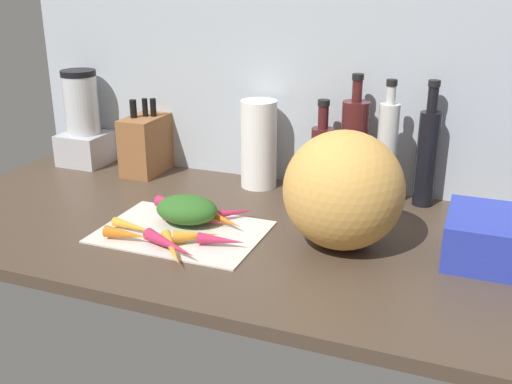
{
  "coord_description": "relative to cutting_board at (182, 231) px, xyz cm",
  "views": [
    {
      "loc": [
        53.75,
        -127.12,
        60.43
      ],
      "look_at": [
        7.49,
        -8.7,
        13.14
      ],
      "focal_mm": 42.29,
      "sensor_mm": 36.0,
      "label": 1
    }
  ],
  "objects": [
    {
      "name": "carrot_4",
      "position": [
        4.12,
        -12.31,
        1.58
      ],
      "size": [
        12.1,
        14.18,
        2.36
      ],
      "primitive_type": "cone",
      "rotation": [
        0.0,
        1.57,
        -0.89
      ],
      "color": "orange",
      "rests_on": "cutting_board"
    },
    {
      "name": "carrot_2",
      "position": [
        3.22,
        -11.42,
        1.9
      ],
      "size": [
        16.52,
        9.42,
        3.0
      ],
      "primitive_type": "cone",
      "rotation": [
        0.0,
        1.57,
        -0.41
      ],
      "color": "#B2264C",
      "rests_on": "cutting_board"
    },
    {
      "name": "carrot_0",
      "position": [
        -5.67,
        9.68,
        1.94
      ],
      "size": [
        15.61,
        6.56,
        3.09
      ],
      "primitive_type": "cone",
      "rotation": [
        0.0,
        1.57,
        -0.23
      ],
      "color": "#B2264C",
      "rests_on": "cutting_board"
    },
    {
      "name": "paper_towel_roll",
      "position": [
        5.32,
        38.29,
        12.34
      ],
      "size": [
        10.38,
        10.38,
        25.48
      ],
      "primitive_type": "cylinder",
      "color": "white",
      "rests_on": "ground_plane"
    },
    {
      "name": "bottle_2",
      "position": [
        42.32,
        35.59,
        14.38
      ],
      "size": [
        5.34,
        5.34,
        34.19
      ],
      "color": "silver",
      "rests_on": "ground_plane"
    },
    {
      "name": "bottle_1",
      "position": [
        32.85,
        39.27,
        13.79
      ],
      "size": [
        7.51,
        7.51,
        34.49
      ],
      "color": "#471919",
      "rests_on": "ground_plane"
    },
    {
      "name": "cutting_board",
      "position": [
        0.0,
        0.0,
        0.0
      ],
      "size": [
        39.36,
        27.95,
        0.8
      ],
      "primitive_type": "cube",
      "color": "beige",
      "rests_on": "ground_plane"
    },
    {
      "name": "carrot_8",
      "position": [
        -9.16,
        -9.96,
        1.84
      ],
      "size": [
        11.26,
        3.3,
        2.88
      ],
      "primitive_type": "cone",
      "rotation": [
        0.0,
        1.57,
        0.04
      ],
      "color": "orange",
      "rests_on": "cutting_board"
    },
    {
      "name": "carrot_5",
      "position": [
        7.62,
        6.71,
        1.75
      ],
      "size": [
        14.34,
        8.64,
        2.7
      ],
      "primitive_type": "cone",
      "rotation": [
        0.0,
        1.57,
        -0.44
      ],
      "color": "orange",
      "rests_on": "cutting_board"
    },
    {
      "name": "blender_appliance",
      "position": [
        -55.44,
        38.14,
        12.81
      ],
      "size": [
        14.37,
        14.37,
        30.55
      ],
      "color": "#B2B2B7",
      "rests_on": "ground_plane"
    },
    {
      "name": "bottle_0",
      "position": [
        24.13,
        38.38,
        10.39
      ],
      "size": [
        6.2,
        6.2,
        27.11
      ],
      "color": "#471919",
      "rests_on": "ground_plane"
    },
    {
      "name": "carrot_7",
      "position": [
        -9.89,
        -5.05,
        1.52
      ],
      "size": [
        13.69,
        4.54,
        2.25
      ],
      "primitive_type": "cone",
      "rotation": [
        0.0,
        1.57,
        -0.17
      ],
      "color": "orange",
      "rests_on": "cutting_board"
    },
    {
      "name": "carrot_3",
      "position": [
        1.4,
        4.57,
        1.41
      ],
      "size": [
        16.77,
        3.88,
        2.01
      ],
      "primitive_type": "cone",
      "rotation": [
        0.0,
        1.57,
        0.11
      ],
      "color": "red",
      "rests_on": "cutting_board"
    },
    {
      "name": "knife_block",
      "position": [
        -32.04,
        37.58,
        8.71
      ],
      "size": [
        10.03,
        17.03,
        23.29
      ],
      "color": "brown",
      "rests_on": "ground_plane"
    },
    {
      "name": "carrot_6",
      "position": [
        8.13,
        11.03,
        1.78
      ],
      "size": [
        11.62,
        10.18,
        2.76
      ],
      "primitive_type": "cone",
      "rotation": [
        0.0,
        1.57,
        0.68
      ],
      "color": "#B2264C",
      "rests_on": "cutting_board"
    },
    {
      "name": "winter_squash",
      "position": [
        37.7,
        7.25,
        13.19
      ],
      "size": [
        27.43,
        27.24,
        27.18
      ],
      "primitive_type": "ellipsoid",
      "color": "gold",
      "rests_on": "ground_plane"
    },
    {
      "name": "bottle_3",
      "position": [
        52.23,
        40.61,
        13.65
      ],
      "size": [
        5.64,
        5.64,
        33.82
      ],
      "color": "black",
      "rests_on": "ground_plane"
    },
    {
      "name": "ground_plane",
      "position": [
        11.88,
        8.79,
        -1.9
      ],
      "size": [
        170.0,
        80.0,
        3.0
      ],
      "primitive_type": "cube",
      "color": "#47382B"
    },
    {
      "name": "carrot_1",
      "position": [
        12.77,
        -4.72,
        1.74
      ],
      "size": [
        11.42,
        4.16,
        2.68
      ],
      "primitive_type": "cone",
      "rotation": [
        0.0,
        1.57,
        0.14
      ],
      "color": "#B2264C",
      "rests_on": "cutting_board"
    },
    {
      "name": "carrot_greens_pile",
      "position": [
        -0.95,
        4.75,
        3.75
      ],
      "size": [
        15.83,
        12.18,
        6.7
      ],
      "primitive_type": "ellipsoid",
      "color": "#2D6023",
      "rests_on": "cutting_board"
    },
    {
      "name": "carrot_9",
      "position": [
        6.36,
        -4.98,
        1.98
      ],
      "size": [
        10.6,
        7.99,
        3.16
      ],
      "primitive_type": "cone",
      "rotation": [
        0.0,
        1.57,
        0.53
      ],
      "color": "orange",
      "rests_on": "cutting_board"
    },
    {
      "name": "wall_back",
      "position": [
        11.88,
        47.29,
        29.6
      ],
      "size": [
        170.0,
        3.0,
        60.0
      ],
      "primitive_type": "cube",
      "color": "#ADB7C1",
      "rests_on": "ground_plane"
    }
  ]
}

